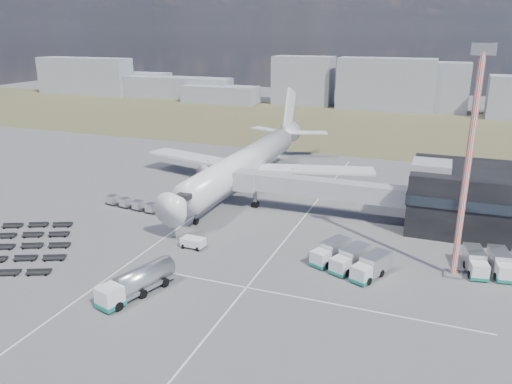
% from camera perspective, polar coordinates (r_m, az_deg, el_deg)
% --- Properties ---
extents(ground, '(420.00, 420.00, 0.00)m').
position_cam_1_polar(ground, '(77.35, -9.94, -5.96)').
color(ground, '#565659').
rests_on(ground, ground).
extents(grass_strip, '(420.00, 90.00, 0.01)m').
position_cam_1_polar(grass_strip, '(176.99, 8.54, 7.75)').
color(grass_strip, brown).
rests_on(grass_strip, ground).
extents(lane_markings, '(47.12, 110.00, 0.01)m').
position_cam_1_polar(lane_markings, '(75.63, -2.35, -6.26)').
color(lane_markings, silver).
rests_on(lane_markings, ground).
extents(terminal, '(30.40, 16.40, 11.00)m').
position_cam_1_polar(terminal, '(88.68, 26.74, -0.90)').
color(terminal, black).
rests_on(terminal, ground).
extents(jet_bridge, '(30.30, 3.80, 7.05)m').
position_cam_1_polar(jet_bridge, '(87.39, 5.83, 0.61)').
color(jet_bridge, '#939399').
rests_on(jet_bridge, ground).
extents(airliner, '(51.59, 64.53, 17.62)m').
position_cam_1_polar(airliner, '(103.09, -0.95, 3.55)').
color(airliner, silver).
rests_on(airliner, ground).
extents(skyline, '(320.14, 26.23, 20.44)m').
position_cam_1_polar(skyline, '(213.12, 11.49, 11.56)').
color(skyline, gray).
rests_on(skyline, ground).
extents(fuel_tanker, '(5.58, 10.91, 3.42)m').
position_cam_1_polar(fuel_tanker, '(63.73, -13.48, -9.98)').
color(fuel_tanker, silver).
rests_on(fuel_tanker, ground).
extents(pushback_tug, '(3.58, 2.12, 1.55)m').
position_cam_1_polar(pushback_tug, '(75.53, -7.18, -5.79)').
color(pushback_tug, silver).
rests_on(pushback_tug, ground).
extents(catering_truck, '(3.64, 6.22, 2.68)m').
position_cam_1_polar(catering_truck, '(105.37, 3.84, 1.62)').
color(catering_truck, silver).
rests_on(catering_truck, ground).
extents(service_trucks_near, '(10.81, 9.68, 2.70)m').
position_cam_1_polar(service_trucks_near, '(69.55, 10.70, -7.53)').
color(service_trucks_near, silver).
rests_on(service_trucks_near, ground).
extents(service_trucks_far, '(9.73, 8.01, 2.65)m').
position_cam_1_polar(service_trucks_far, '(74.66, 26.20, -7.36)').
color(service_trucks_far, silver).
rests_on(service_trucks_far, ground).
extents(uld_row, '(11.82, 3.15, 1.62)m').
position_cam_1_polar(uld_row, '(93.48, -14.07, -1.32)').
color(uld_row, black).
rests_on(uld_row, ground).
extents(floodlight_mast, '(2.78, 2.29, 29.70)m').
position_cam_1_polar(floodlight_mast, '(67.20, 23.02, 2.60)').
color(floodlight_mast, red).
rests_on(floodlight_mast, ground).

